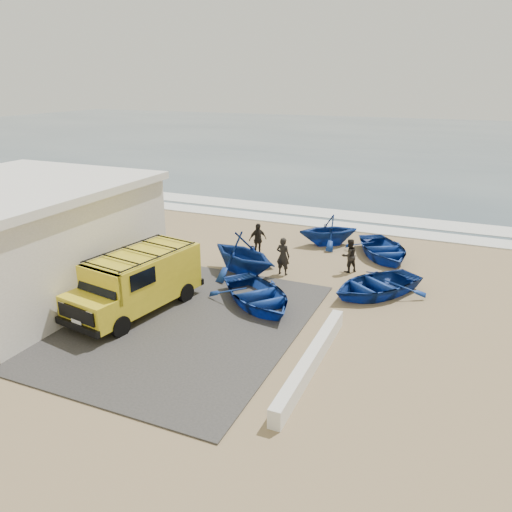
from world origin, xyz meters
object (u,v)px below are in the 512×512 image
(van, at_px, (138,280))
(boat_far_left, at_px, (328,230))
(building, at_px, (14,238))
(boat_mid_right, at_px, (383,249))
(fisherman_middle, at_px, (349,256))
(boat_near_right, at_px, (375,285))
(fisherman_back, at_px, (258,240))
(fisherman_front, at_px, (283,256))
(boat_near_left, at_px, (257,295))
(parapet, at_px, (311,360))
(boat_mid_left, at_px, (242,254))

(van, relative_size, boat_far_left, 1.82)
(building, relative_size, boat_far_left, 3.15)
(boat_mid_right, bearing_deg, boat_far_left, 133.87)
(building, xyz_separation_m, fisherman_middle, (11.65, 7.11, -1.41))
(boat_near_right, height_order, fisherman_back, fisherman_back)
(boat_mid_right, distance_m, fisherman_front, 5.32)
(building, xyz_separation_m, boat_mid_right, (12.70, 9.57, -1.74))
(building, bearing_deg, boat_mid_right, 36.99)
(building, relative_size, boat_near_right, 2.36)
(fisherman_middle, bearing_deg, fisherman_front, -16.58)
(fisherman_front, bearing_deg, boat_far_left, -93.52)
(boat_mid_right, bearing_deg, boat_near_left, -144.51)
(parapet, bearing_deg, fisherman_back, 122.22)
(boat_near_left, height_order, fisherman_back, fisherman_back)
(boat_mid_right, bearing_deg, boat_near_right, -113.34)
(building, height_order, fisherman_middle, building)
(building, distance_m, boat_mid_right, 15.99)
(boat_mid_left, distance_m, boat_far_left, 5.86)
(boat_far_left, bearing_deg, boat_near_right, -0.22)
(boat_mid_right, relative_size, fisherman_front, 2.43)
(boat_mid_left, bearing_deg, fisherman_middle, -39.67)
(van, distance_m, fisherman_middle, 9.18)
(boat_near_left, distance_m, boat_mid_right, 7.96)
(building, distance_m, fisherman_middle, 13.72)
(boat_mid_right, distance_m, fisherman_middle, 2.69)
(boat_mid_right, bearing_deg, fisherman_front, -162.22)
(building, distance_m, fisherman_back, 10.45)
(building, bearing_deg, fisherman_front, 31.88)
(parapet, bearing_deg, boat_near_left, 133.33)
(boat_near_right, height_order, boat_mid_right, boat_mid_right)
(fisherman_middle, xyz_separation_m, fisherman_back, (-4.52, 0.40, 0.05))
(fisherman_middle, bearing_deg, boat_far_left, -106.97)
(van, height_order, fisherman_back, van)
(building, distance_m, fisherman_front, 10.81)
(boat_near_left, relative_size, boat_far_left, 1.36)
(parapet, distance_m, fisherman_middle, 8.17)
(boat_near_right, distance_m, fisherman_back, 6.53)
(boat_near_left, xyz_separation_m, boat_mid_left, (-1.87, 2.71, 0.51))
(fisherman_middle, bearing_deg, boat_near_left, 17.94)
(boat_mid_right, xyz_separation_m, fisherman_middle, (-1.05, -2.45, 0.33))
(van, bearing_deg, boat_mid_right, 61.99)
(boat_near_right, bearing_deg, parapet, -59.69)
(boat_mid_right, bearing_deg, parapet, -120.68)
(boat_near_right, distance_m, boat_mid_right, 4.48)
(boat_far_left, distance_m, fisherman_middle, 3.81)
(boat_mid_left, relative_size, fisherman_middle, 2.35)
(van, height_order, boat_mid_left, van)
(boat_mid_left, bearing_deg, parapet, -116.28)
(parapet, bearing_deg, fisherman_middle, 96.00)
(fisherman_back, bearing_deg, fisherman_middle, -57.62)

